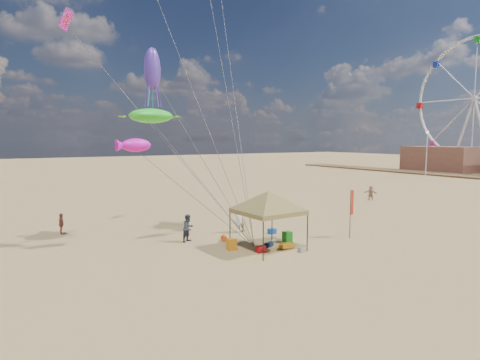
{
  "coord_description": "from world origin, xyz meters",
  "views": [
    {
      "loc": [
        -14.32,
        -20.16,
        6.74
      ],
      "look_at": [
        0.0,
        3.0,
        4.0
      ],
      "focal_mm": 30.49,
      "sensor_mm": 36.0,
      "label": 1
    }
  ],
  "objects_px": {
    "person_far_a": "(61,224)",
    "chair_yellow": "(232,244)",
    "person_near_c": "(239,220)",
    "lamp_north": "(427,146)",
    "cooler_blue": "(272,231)",
    "chair_green": "(287,237)",
    "beach_cart": "(287,246)",
    "person_near_b": "(188,228)",
    "feather_flag": "(351,206)",
    "ferris_wheel": "(474,105)",
    "cooler_red": "(261,249)",
    "person_near_a": "(241,220)",
    "person_far_c": "(371,193)",
    "canopy_tent": "(268,193)"
  },
  "relations": [
    {
      "from": "person_far_a",
      "to": "chair_yellow",
      "type": "bearing_deg",
      "value": -141.23
    },
    {
      "from": "person_near_c",
      "to": "lamp_north",
      "type": "height_order",
      "value": "lamp_north"
    },
    {
      "from": "cooler_blue",
      "to": "person_near_c",
      "type": "height_order",
      "value": "person_near_c"
    },
    {
      "from": "chair_green",
      "to": "beach_cart",
      "type": "distance_m",
      "value": 1.67
    },
    {
      "from": "person_near_b",
      "to": "person_far_a",
      "type": "height_order",
      "value": "person_near_b"
    },
    {
      "from": "feather_flag",
      "to": "cooler_blue",
      "type": "height_order",
      "value": "feather_flag"
    },
    {
      "from": "chair_yellow",
      "to": "ferris_wheel",
      "type": "xyz_separation_m",
      "value": [
        73.99,
        26.31,
        13.52
      ]
    },
    {
      "from": "beach_cart",
      "to": "person_near_c",
      "type": "distance_m",
      "value": 5.29
    },
    {
      "from": "cooler_red",
      "to": "chair_yellow",
      "type": "bearing_deg",
      "value": 132.71
    },
    {
      "from": "chair_green",
      "to": "person_near_b",
      "type": "distance_m",
      "value": 6.53
    },
    {
      "from": "person_near_b",
      "to": "person_far_a",
      "type": "xyz_separation_m",
      "value": [
        -6.81,
        6.61,
        -0.16
      ]
    },
    {
      "from": "person_far_a",
      "to": "beach_cart",
      "type": "bearing_deg",
      "value": -136.29
    },
    {
      "from": "person_near_a",
      "to": "person_far_a",
      "type": "xyz_separation_m",
      "value": [
        -11.2,
        6.1,
        -0.16
      ]
    },
    {
      "from": "chair_green",
      "to": "person_far_a",
      "type": "bearing_deg",
      "value": 140.6
    },
    {
      "from": "feather_flag",
      "to": "person_near_b",
      "type": "relative_size",
      "value": 1.82
    },
    {
      "from": "chair_yellow",
      "to": "person_far_c",
      "type": "xyz_separation_m",
      "value": [
        23.41,
        9.41,
        0.46
      ]
    },
    {
      "from": "person_near_a",
      "to": "person_near_c",
      "type": "relative_size",
      "value": 0.97
    },
    {
      "from": "feather_flag",
      "to": "person_near_b",
      "type": "xyz_separation_m",
      "value": [
        -9.93,
        4.86,
        -1.3
      ]
    },
    {
      "from": "feather_flag",
      "to": "cooler_blue",
      "type": "distance_m",
      "value": 5.8
    },
    {
      "from": "cooler_blue",
      "to": "chair_yellow",
      "type": "relative_size",
      "value": 0.77
    },
    {
      "from": "canopy_tent",
      "to": "person_near_b",
      "type": "distance_m",
      "value": 6.03
    },
    {
      "from": "chair_green",
      "to": "person_far_c",
      "type": "relative_size",
      "value": 0.43
    },
    {
      "from": "canopy_tent",
      "to": "ferris_wheel",
      "type": "relative_size",
      "value": 0.24
    },
    {
      "from": "cooler_blue",
      "to": "lamp_north",
      "type": "xyz_separation_m",
      "value": [
        52.37,
        23.1,
        5.33
      ]
    },
    {
      "from": "person_near_a",
      "to": "ferris_wheel",
      "type": "xyz_separation_m",
      "value": [
        70.98,
        22.54,
        12.95
      ]
    },
    {
      "from": "cooler_red",
      "to": "person_far_c",
      "type": "height_order",
      "value": "person_far_c"
    },
    {
      "from": "person_far_c",
      "to": "ferris_wheel",
      "type": "height_order",
      "value": "ferris_wheel"
    },
    {
      "from": "feather_flag",
      "to": "beach_cart",
      "type": "distance_m",
      "value": 5.85
    },
    {
      "from": "beach_cart",
      "to": "ferris_wheel",
      "type": "distance_m",
      "value": 77.42
    },
    {
      "from": "canopy_tent",
      "to": "beach_cart",
      "type": "bearing_deg",
      "value": -22.88
    },
    {
      "from": "cooler_red",
      "to": "person_far_c",
      "type": "xyz_separation_m",
      "value": [
        22.18,
        10.74,
        0.62
      ]
    },
    {
      "from": "cooler_blue",
      "to": "person_near_a",
      "type": "bearing_deg",
      "value": 135.04
    },
    {
      "from": "feather_flag",
      "to": "person_near_a",
      "type": "height_order",
      "value": "feather_flag"
    },
    {
      "from": "canopy_tent",
      "to": "chair_green",
      "type": "bearing_deg",
      "value": 20.81
    },
    {
      "from": "feather_flag",
      "to": "person_near_a",
      "type": "relative_size",
      "value": 1.82
    },
    {
      "from": "beach_cart",
      "to": "lamp_north",
      "type": "distance_m",
      "value": 60.46
    },
    {
      "from": "cooler_blue",
      "to": "person_near_b",
      "type": "distance_m",
      "value": 6.15
    },
    {
      "from": "beach_cart",
      "to": "person_near_a",
      "type": "xyz_separation_m",
      "value": [
        -0.03,
        5.28,
        0.72
      ]
    },
    {
      "from": "beach_cart",
      "to": "lamp_north",
      "type": "xyz_separation_m",
      "value": [
        53.95,
        26.77,
        5.32
      ]
    },
    {
      "from": "feather_flag",
      "to": "chair_green",
      "type": "xyz_separation_m",
      "value": [
        -4.43,
        1.36,
        -1.86
      ]
    },
    {
      "from": "person_near_c",
      "to": "person_far_a",
      "type": "height_order",
      "value": "person_near_c"
    },
    {
      "from": "cooler_blue",
      "to": "person_near_a",
      "type": "xyz_separation_m",
      "value": [
        -1.61,
        1.61,
        0.73
      ]
    },
    {
      "from": "person_far_a",
      "to": "cooler_blue",
      "type": "bearing_deg",
      "value": -121.95
    },
    {
      "from": "cooler_red",
      "to": "person_near_a",
      "type": "xyz_separation_m",
      "value": [
        1.78,
        5.1,
        0.73
      ]
    },
    {
      "from": "lamp_north",
      "to": "ferris_wheel",
      "type": "xyz_separation_m",
      "value": [
        17.0,
        1.05,
        8.35
      ]
    },
    {
      "from": "canopy_tent",
      "to": "lamp_north",
      "type": "bearing_deg",
      "value": 25.55
    },
    {
      "from": "person_near_a",
      "to": "person_near_c",
      "type": "xyz_separation_m",
      "value": [
        -0.23,
        -0.05,
        0.02
      ]
    },
    {
      "from": "canopy_tent",
      "to": "chair_yellow",
      "type": "height_order",
      "value": "canopy_tent"
    },
    {
      "from": "person_near_c",
      "to": "lamp_north",
      "type": "xyz_separation_m",
      "value": [
        54.21,
        21.53,
        4.58
      ]
    },
    {
      "from": "feather_flag",
      "to": "person_far_a",
      "type": "height_order",
      "value": "feather_flag"
    }
  ]
}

